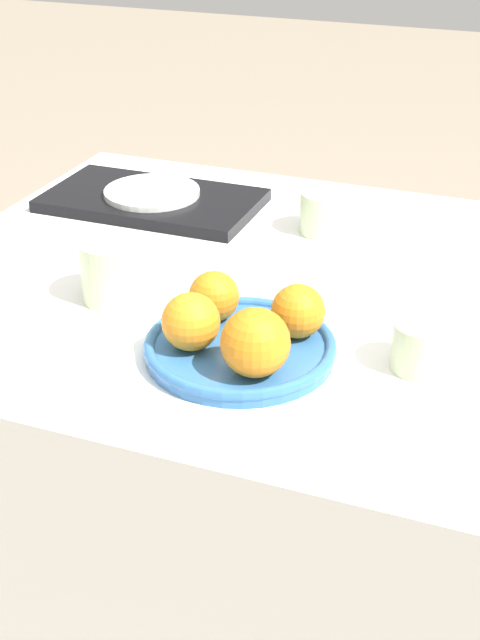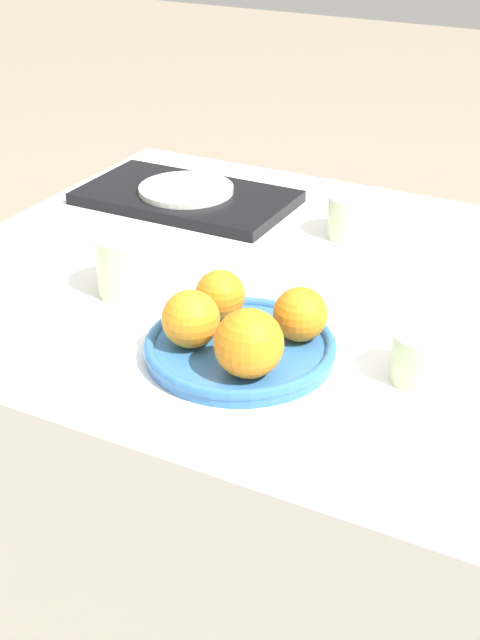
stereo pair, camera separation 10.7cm
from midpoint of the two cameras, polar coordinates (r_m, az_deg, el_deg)
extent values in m
cube|color=white|center=(1.45, 3.60, -11.86)|extent=(1.23, 0.85, 0.76)
cylinder|color=#336BAD|center=(1.09, -2.81, -2.02)|extent=(0.23, 0.23, 0.02)
torus|color=#336BAD|center=(1.08, -2.82, -1.65)|extent=(0.24, 0.24, 0.01)
sphere|color=orange|center=(1.06, -6.04, -0.18)|extent=(0.07, 0.07, 0.07)
sphere|color=orange|center=(1.00, -2.04, -1.54)|extent=(0.08, 0.08, 0.08)
sphere|color=orange|center=(1.13, -4.39, 1.46)|extent=(0.06, 0.06, 0.06)
sphere|color=orange|center=(1.08, 0.94, 0.50)|extent=(0.07, 0.07, 0.07)
cube|color=black|center=(1.54, -7.62, 7.55)|extent=(0.36, 0.20, 0.02)
cylinder|color=silver|center=(1.54, -7.66, 8.07)|extent=(0.16, 0.16, 0.01)
cylinder|color=beige|center=(1.22, -10.59, 3.07)|extent=(0.09, 0.09, 0.08)
cylinder|color=beige|center=(1.42, 3.33, 6.86)|extent=(0.08, 0.08, 0.07)
cylinder|color=beige|center=(1.06, 8.83, -1.72)|extent=(0.07, 0.07, 0.06)
camera|label=1|loc=(0.05, -92.86, -1.58)|focal=50.00mm
camera|label=2|loc=(0.05, 87.14, 1.58)|focal=50.00mm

